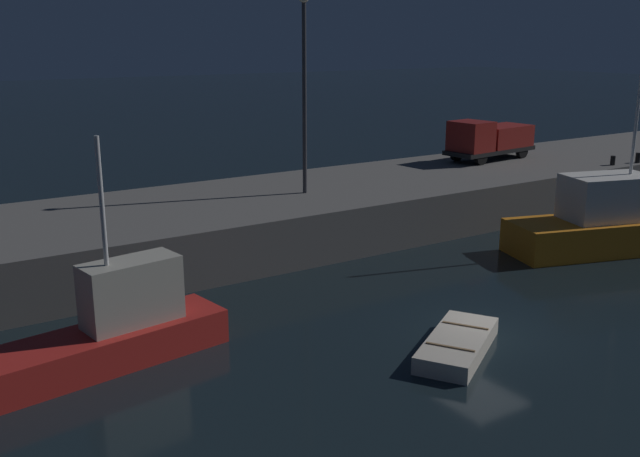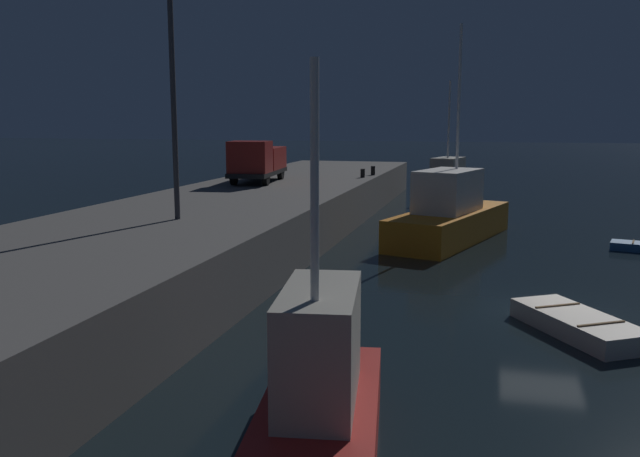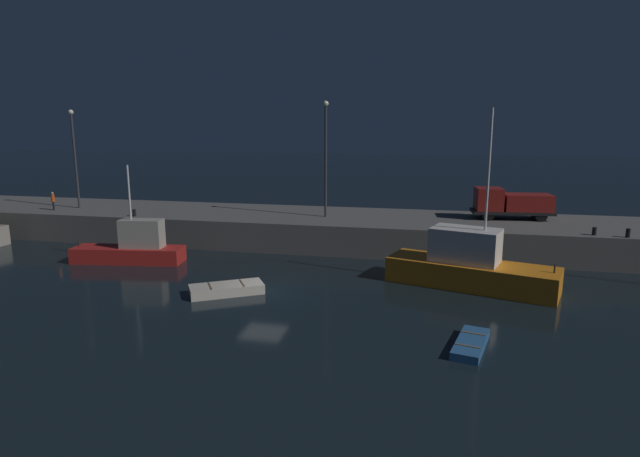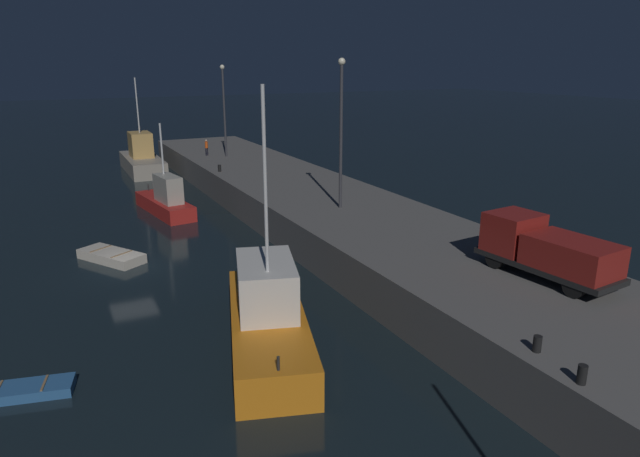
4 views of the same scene
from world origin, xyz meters
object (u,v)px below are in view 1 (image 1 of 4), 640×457
(bollard_west, at_px, (638,158))
(dinghy_orange_near, at_px, (458,345))
(fishing_boat_white, at_px, (610,223))
(lamp_post_east, at_px, (304,81))
(fishing_trawler_red, at_px, (110,331))
(utility_truck, at_px, (489,139))
(bollard_central, at_px, (613,160))

(bollard_west, bearing_deg, dinghy_orange_near, -157.13)
(fishing_boat_white, height_order, lamp_post_east, lamp_post_east)
(fishing_trawler_red, xyz_separation_m, lamp_post_east, (12.18, 8.52, 6.55))
(utility_truck, relative_size, bollard_west, 10.70)
(fishing_trawler_red, height_order, bollard_central, fishing_trawler_red)
(utility_truck, bearing_deg, fishing_boat_white, -108.04)
(fishing_boat_white, xyz_separation_m, utility_truck, (3.69, 11.33, 2.29))
(dinghy_orange_near, bearing_deg, fishing_boat_white, 18.01)
(utility_truck, bearing_deg, fishing_trawler_red, -158.29)
(bollard_west, bearing_deg, fishing_boat_white, -151.18)
(utility_truck, height_order, bollard_west, utility_truck)
(fishing_boat_white, xyz_separation_m, bollard_central, (8.36, 5.99, 1.30))
(lamp_post_east, bearing_deg, fishing_trawler_red, -145.03)
(bollard_west, distance_m, bollard_central, 1.97)
(dinghy_orange_near, height_order, bollard_central, bollard_central)
(fishing_trawler_red, xyz_separation_m, utility_truck, (26.62, 10.60, 2.55))
(bollard_west, height_order, bollard_central, bollard_west)
(fishing_trawler_red, height_order, utility_truck, fishing_trawler_red)
(dinghy_orange_near, distance_m, bollard_central, 24.50)
(fishing_boat_white, relative_size, bollard_west, 17.72)
(fishing_trawler_red, bearing_deg, dinghy_orange_near, -29.22)
(fishing_boat_white, bearing_deg, bollard_west, 28.82)
(bollard_west, relative_size, bollard_central, 1.09)
(lamp_post_east, bearing_deg, bollard_central, -9.68)
(fishing_boat_white, relative_size, utility_truck, 1.66)
(utility_truck, bearing_deg, bollard_central, -48.79)
(utility_truck, bearing_deg, bollard_west, -40.49)
(bollard_west, xyz_separation_m, bollard_central, (-1.95, 0.31, -0.02))
(utility_truck, distance_m, bollard_west, 8.76)
(fishing_trawler_red, bearing_deg, bollard_central, 9.54)
(fishing_boat_white, relative_size, bollard_central, 19.34)
(dinghy_orange_near, bearing_deg, bollard_central, 25.33)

